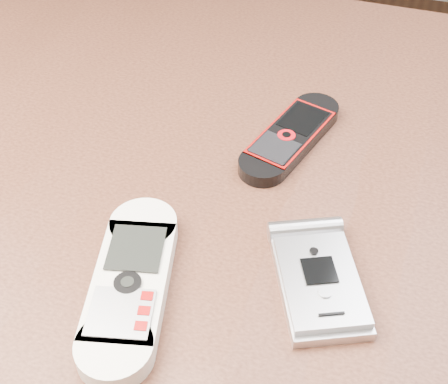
{
  "coord_description": "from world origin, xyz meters",
  "views": [
    {
      "loc": [
        0.12,
        -0.36,
        1.13
      ],
      "look_at": [
        0.01,
        0.0,
        0.76
      ],
      "focal_mm": 50.0,
      "sensor_mm": 36.0,
      "label": 1
    }
  ],
  "objects": [
    {
      "name": "motorola_razr",
      "position": [
        0.1,
        -0.07,
        0.76
      ],
      "size": [
        0.1,
        0.13,
        0.02
      ],
      "primitive_type": "cube",
      "rotation": [
        0.0,
        0.0,
        0.43
      ],
      "color": "silver",
      "rests_on": "table"
    },
    {
      "name": "table",
      "position": [
        0.0,
        0.0,
        0.64
      ],
      "size": [
        1.2,
        0.8,
        0.75
      ],
      "color": "black",
      "rests_on": "ground"
    },
    {
      "name": "nokia_white",
      "position": [
        -0.03,
        -0.11,
        0.76
      ],
      "size": [
        0.09,
        0.18,
        0.02
      ],
      "primitive_type": "cube",
      "rotation": [
        0.0,
        0.0,
        0.23
      ],
      "color": "white",
      "rests_on": "table"
    },
    {
      "name": "nokia_black_red",
      "position": [
        0.04,
        0.09,
        0.76
      ],
      "size": [
        0.08,
        0.15,
        0.01
      ],
      "primitive_type": "cube",
      "rotation": [
        0.0,
        0.0,
        -0.28
      ],
      "color": "black",
      "rests_on": "table"
    }
  ]
}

